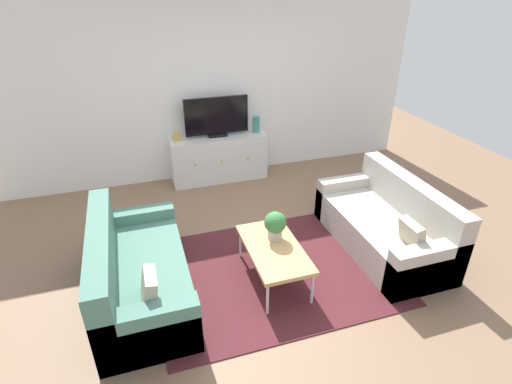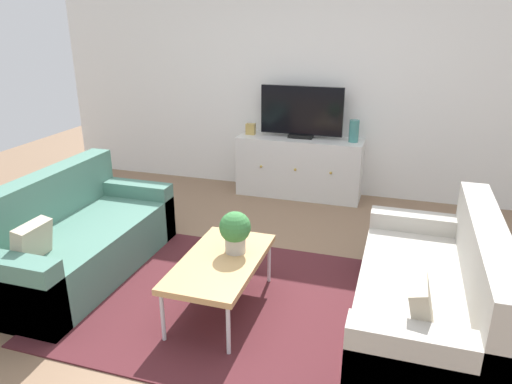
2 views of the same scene
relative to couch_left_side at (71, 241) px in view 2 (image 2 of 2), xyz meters
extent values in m
plane|color=#84664C|center=(1.44, 0.10, -0.27)|extent=(10.00, 10.00, 0.00)
cube|color=white|center=(1.44, 2.65, 1.08)|extent=(6.40, 0.12, 2.70)
cube|color=#4C1E23|center=(1.44, -0.05, -0.27)|extent=(2.50, 1.90, 0.01)
cube|color=#4C7A6B|center=(0.09, 0.00, -0.07)|extent=(0.85, 1.76, 0.41)
cube|color=#4C7A6B|center=(-0.24, 0.00, 0.14)|extent=(0.20, 1.76, 0.82)
cube|color=#4C7A6B|center=(0.09, 0.79, 0.00)|extent=(0.85, 0.18, 0.55)
cube|color=#4C7A6B|center=(0.09, -0.78, 0.00)|extent=(0.85, 0.18, 0.55)
cube|color=#B2A58C|center=(0.14, -0.54, 0.26)|extent=(0.16, 0.30, 0.31)
cube|color=#B2ADA3|center=(2.79, 0.00, -0.07)|extent=(0.85, 1.76, 0.41)
cube|color=#B2ADA3|center=(3.11, 0.00, 0.14)|extent=(0.20, 1.76, 0.82)
cube|color=#B2ADA3|center=(2.79, 0.79, 0.00)|extent=(0.85, 0.18, 0.55)
cube|color=#B2ADA3|center=(2.79, -0.78, 0.00)|extent=(0.85, 0.18, 0.55)
cube|color=#B2A58C|center=(2.74, -0.54, 0.26)|extent=(0.17, 0.30, 0.31)
cube|color=tan|center=(1.40, -0.15, 0.11)|extent=(0.54, 1.01, 0.04)
cylinder|color=silver|center=(1.17, -0.61, -0.09)|extent=(0.03, 0.03, 0.37)
cylinder|color=silver|center=(1.63, -0.61, -0.09)|extent=(0.03, 0.03, 0.37)
cylinder|color=silver|center=(1.17, 0.31, -0.09)|extent=(0.03, 0.03, 0.37)
cylinder|color=silver|center=(1.63, 0.31, -0.09)|extent=(0.03, 0.03, 0.37)
cylinder|color=#B7B2A8|center=(1.46, -0.01, 0.19)|extent=(0.15, 0.15, 0.11)
sphere|color=#387A3D|center=(1.46, -0.01, 0.33)|extent=(0.23, 0.23, 0.23)
cube|color=silver|center=(1.41, 2.37, 0.08)|extent=(1.46, 0.44, 0.70)
sphere|color=#B79338|center=(1.00, 2.14, 0.11)|extent=(0.03, 0.03, 0.03)
sphere|color=#B79338|center=(1.41, 2.14, 0.11)|extent=(0.03, 0.03, 0.03)
sphere|color=#B79338|center=(1.82, 2.14, 0.11)|extent=(0.03, 0.03, 0.03)
cube|color=black|center=(1.41, 2.39, 0.45)|extent=(0.28, 0.16, 0.04)
cube|color=black|center=(1.41, 2.39, 0.75)|extent=(0.95, 0.04, 0.55)
cylinder|color=teal|center=(2.02, 2.37, 0.55)|extent=(0.11, 0.11, 0.25)
cube|color=tan|center=(0.80, 2.37, 0.49)|extent=(0.11, 0.07, 0.13)
camera|label=1|loc=(0.20, -3.26, 2.57)|focal=28.18mm
camera|label=2|loc=(2.54, -2.94, 1.75)|focal=33.43mm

